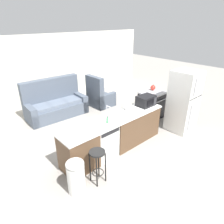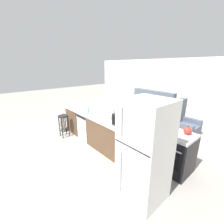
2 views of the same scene
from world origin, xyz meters
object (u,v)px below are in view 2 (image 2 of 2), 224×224
at_px(dishwasher, 89,125).
at_px(paper_towel_roll, 112,113).
at_px(couch, 149,111).
at_px(armchair, 182,125).
at_px(stove_range, 174,152).
at_px(trash_bin, 60,121).
at_px(kettle, 188,131).
at_px(soap_bottle, 88,110).
at_px(bar_stool, 63,121).
at_px(refrigerator, 145,152).
at_px(microwave, 124,120).

bearing_deg(dishwasher, paper_towel_roll, 8.43).
distance_m(couch, armchair, 1.68).
relative_size(stove_range, trash_bin, 1.22).
height_order(paper_towel_roll, kettle, paper_towel_roll).
bearing_deg(soap_bottle, stove_range, 13.97).
bearing_deg(kettle, couch, 138.91).
relative_size(stove_range, paper_towel_roll, 3.19).
bearing_deg(armchair, soap_bottle, -124.85).
bearing_deg(kettle, dishwasher, -166.22).
bearing_deg(trash_bin, paper_towel_roll, 18.37).
bearing_deg(kettle, bar_stool, -159.37).
bearing_deg(refrigerator, trash_bin, 179.91).
height_order(microwave, trash_bin, microwave).
xyz_separation_m(soap_bottle, bar_stool, (-0.72, -0.52, -0.44)).
height_order(paper_towel_roll, soap_bottle, paper_towel_roll).
distance_m(stove_range, refrigerator, 1.19).
distance_m(dishwasher, stove_range, 2.66).
bearing_deg(armchair, kettle, -63.99).
bearing_deg(stove_range, soap_bottle, -166.03).
bearing_deg(couch, paper_towel_roll, -75.22).
bearing_deg(dishwasher, refrigerator, -11.93).
xyz_separation_m(dishwasher, bar_stool, (-0.62, -0.60, 0.11)).
bearing_deg(microwave, refrigerator, -27.89).
xyz_separation_m(microwave, kettle, (1.20, 0.68, -0.05)).
bearing_deg(refrigerator, couch, 124.46).
height_order(dishwasher, bar_stool, dishwasher).
bearing_deg(kettle, paper_towel_roll, -163.44).
bearing_deg(soap_bottle, microwave, 2.81).
distance_m(microwave, paper_towel_roll, 0.61).
xyz_separation_m(dishwasher, refrigerator, (2.60, -0.55, 0.48)).
height_order(kettle, bar_stool, kettle).
distance_m(stove_range, trash_bin, 3.86).
bearing_deg(bar_stool, trash_bin, 173.61).
relative_size(refrigerator, paper_towel_roll, 6.41).
height_order(couch, armchair, couch).
bearing_deg(trash_bin, kettle, 17.53).
xyz_separation_m(dishwasher, trash_bin, (-1.10, -0.54, -0.04)).
distance_m(paper_towel_roll, armchair, 2.61).
bearing_deg(microwave, armchair, 82.63).
bearing_deg(bar_stool, stove_range, 19.58).
bearing_deg(soap_bottle, refrigerator, -10.80).
bearing_deg(couch, soap_bottle, -92.84).
relative_size(dishwasher, kettle, 4.10).
xyz_separation_m(soap_bottle, armchair, (1.78, 2.56, -0.62)).
relative_size(stove_range, microwave, 1.80).
bearing_deg(dishwasher, soap_bottle, -35.62).
bearing_deg(bar_stool, paper_towel_roll, 24.98).
height_order(paper_towel_roll, trash_bin, paper_towel_roll).
distance_m(dishwasher, bar_stool, 0.87).
height_order(soap_bottle, armchair, armchair).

